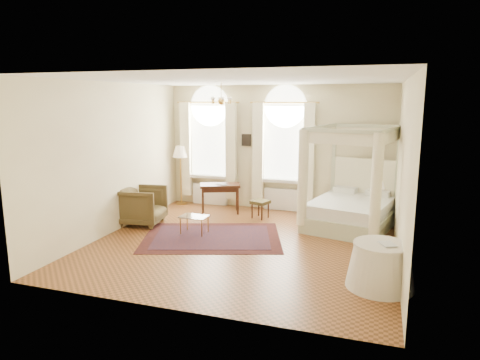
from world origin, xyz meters
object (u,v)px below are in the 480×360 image
object	(u,v)px
canopy_bed	(351,205)
armchair	(142,206)
writing_desk	(220,188)
coffee_table	(194,218)
side_table	(380,266)
floor_lamp	(180,155)
stool	(260,203)
nightstand	(381,208)

from	to	relation	value
canopy_bed	armchair	xyz separation A→B (m)	(-4.72, -1.24, -0.08)
writing_desk	coffee_table	world-z (taller)	writing_desk
canopy_bed	side_table	world-z (taller)	canopy_bed
writing_desk	coffee_table	bearing A→B (deg)	-87.33
floor_lamp	stool	bearing A→B (deg)	-15.98
armchair	side_table	distance (m)	5.72
canopy_bed	stool	size ratio (longest dim) A/B	5.04
canopy_bed	writing_desk	bearing A→B (deg)	175.18
stool	coffee_table	distance (m)	1.99
nightstand	side_table	distance (m)	4.01
floor_lamp	side_table	bearing A→B (deg)	-36.59
writing_desk	floor_lamp	xyz separation A→B (m)	(-1.40, 0.58, 0.75)
nightstand	writing_desk	xyz separation A→B (m)	(-4.00, -0.58, 0.35)
canopy_bed	floor_lamp	bearing A→B (deg)	169.68
writing_desk	side_table	bearing A→B (deg)	-40.62
writing_desk	armchair	xyz separation A→B (m)	(-1.40, -1.52, -0.20)
coffee_table	writing_desk	bearing A→B (deg)	92.67
stool	side_table	bearing A→B (deg)	-48.85
floor_lamp	armchair	bearing A→B (deg)	-90.00
nightstand	side_table	xyz separation A→B (m)	(-0.00, -4.01, 0.05)
stool	coffee_table	size ratio (longest dim) A/B	0.82
canopy_bed	side_table	bearing A→B (deg)	-77.88
canopy_bed	coffee_table	xyz separation A→B (m)	(-3.24, -1.56, -0.17)
writing_desk	side_table	world-z (taller)	writing_desk
nightstand	side_table	world-z (taller)	side_table
writing_desk	floor_lamp	world-z (taller)	floor_lamp
nightstand	side_table	size ratio (longest dim) A/B	0.57
canopy_bed	writing_desk	size ratio (longest dim) A/B	2.17
armchair	side_table	bearing A→B (deg)	-117.99
nightstand	floor_lamp	world-z (taller)	floor_lamp
stool	armchair	xyz separation A→B (m)	(-2.53, -1.38, 0.08)
armchair	stool	bearing A→B (deg)	-69.95
canopy_bed	coffee_table	bearing A→B (deg)	-154.30
nightstand	armchair	size ratio (longest dim) A/B	0.61
floor_lamp	writing_desk	bearing A→B (deg)	-22.48
side_table	stool	bearing A→B (deg)	131.15
canopy_bed	stool	xyz separation A→B (m)	(-2.19, 0.14, -0.16)
canopy_bed	stool	distance (m)	2.20
coffee_table	floor_lamp	world-z (taller)	floor_lamp
canopy_bed	nightstand	world-z (taller)	canopy_bed
writing_desk	floor_lamp	size ratio (longest dim) A/B	0.70
writing_desk	floor_lamp	distance (m)	1.69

